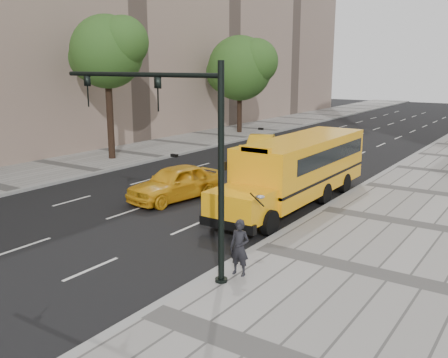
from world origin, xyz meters
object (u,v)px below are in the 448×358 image
Objects in this scene: taxi_far at (261,146)px; pedestrian at (240,248)px; tree_c at (241,68)px; taxi_near at (175,183)px; school_bus at (300,165)px; tree_b at (108,51)px; traffic_signal at (181,143)px.

pedestrian is at bearing -83.98° from taxi_far.
tree_c is 24.08m from taxi_near.
school_bus is (14.89, -18.49, -4.24)m from tree_c.
taxi_near is at bearing -65.39° from tree_c.
taxi_far is (-2.15, 11.86, -0.05)m from taxi_near.
taxi_near is at bearing -101.83° from taxi_far.
school_bus is 9.14m from pedestrian.
tree_b reaches higher than taxi_far.
tree_b is 1.94× the size of taxi_near.
school_bus is 6.79× the size of pedestrian.
taxi_far is at bearing 128.95° from school_bus.
pedestrian reaches higher than taxi_far.
taxi_near is 9.46m from pedestrian.
tree_b is at bearing 142.86° from pedestrian.
traffic_signal is (-1.58, -0.71, 3.09)m from pedestrian.
taxi_near is at bearing 131.05° from traffic_signal.
traffic_signal is at bearing -39.11° from taxi_near.
pedestrian is (17.18, -11.31, -6.12)m from tree_b.
tree_c is at bearing 119.07° from traffic_signal.
tree_c reaches higher than school_bus.
taxi_far is at bearing 110.14° from taxi_near.
taxi_far is at bearing 40.23° from tree_b.
tree_c is 13.28m from taxi_far.
taxi_far is 20.18m from pedestrian.
taxi_near is (-5.10, -2.89, -0.94)m from school_bus.
taxi_near is 9.40m from traffic_signal.
tree_c is 32.64m from pedestrian.
traffic_signal is at bearing -85.85° from school_bus.
traffic_signal is at bearing -159.38° from pedestrian.
traffic_signal is (0.69, -9.54, 2.33)m from school_bus.
tree_b reaches higher than traffic_signal.
pedestrian is at bearing 24.40° from traffic_signal.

